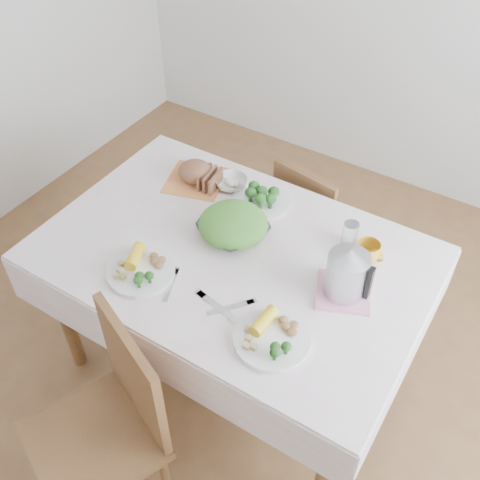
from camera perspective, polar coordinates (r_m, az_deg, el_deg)
The scene contains 19 objects.
floor at distance 2.79m, azimuth -0.58°, elevation -12.34°, with size 3.60×3.60×0.00m, color brown.
dining_table at distance 2.48m, azimuth -0.64°, elevation -7.52°, with size 1.40×0.90×0.75m, color brown.
tablecloth at distance 2.20m, azimuth -0.72°, elevation -1.31°, with size 1.50×1.00×0.01m, color white.
chair_near at distance 2.13m, azimuth -14.67°, elevation -18.98°, with size 0.42×0.42×0.93m, color brown.
chair_far at distance 2.85m, azimuth 8.09°, elevation 2.87°, with size 0.36×0.36×0.79m, color brown.
salad_bowl at distance 2.24m, azimuth -0.69°, elevation 0.98°, with size 0.26×0.26×0.06m, color white.
dinner_plate_left at distance 2.14m, azimuth -10.00°, elevation -3.21°, with size 0.26×0.26×0.02m, color white.
dinner_plate_right at distance 1.91m, azimuth 3.24°, elevation -10.06°, with size 0.26×0.26×0.02m, color white.
broccoli_plate at distance 2.40m, azimuth 2.18°, elevation 3.86°, with size 0.25×0.25×0.02m, color beige.
napkin at distance 2.54m, azimuth -4.51°, elevation 6.07°, with size 0.25×0.25×0.00m, color #DB7E41.
bread_loaf at distance 2.51m, azimuth -4.58°, elevation 7.08°, with size 0.15×0.15×0.09m, color brown.
fruit_bowl at distance 2.49m, azimuth -0.86°, elevation 5.83°, with size 0.14×0.14×0.04m, color white.
yellow_mug at distance 2.19m, azimuth 12.85°, elevation -1.14°, with size 0.10×0.10×0.08m, color gold.
glass_tumbler at distance 2.22m, azimuth 11.12°, elevation 0.64°, with size 0.06×0.06×0.12m, color white.
pink_tray at distance 2.08m, azimuth 10.45°, elevation -5.20°, with size 0.19×0.19×0.02m, color pink.
electric_kettle at distance 2.00m, azimuth 10.86°, elevation -3.07°, with size 0.15×0.15×0.21m, color #B2B5BA.
fork_left at distance 2.09m, azimuth -7.06°, elevation -4.57°, with size 0.02×0.17×0.00m, color silver.
fork_right at distance 2.01m, azimuth -0.93°, elevation -6.86°, with size 0.02×0.18×0.00m, color silver.
knife at distance 2.01m, azimuth -2.22°, elevation -6.84°, with size 0.02×0.21×0.00m, color silver.
Camera 1 is at (0.85, -1.30, 2.32)m, focal length 42.00 mm.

